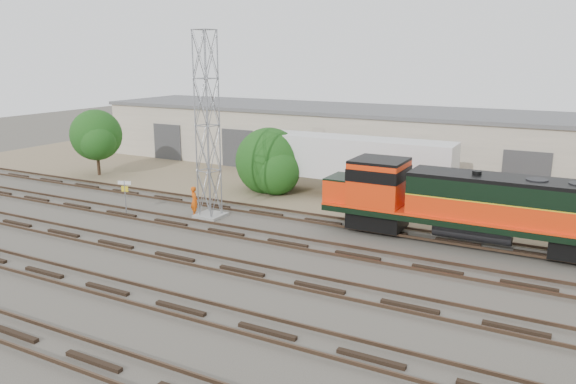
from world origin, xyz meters
The scene contains 11 objects.
ground centered at (0.00, 0.00, 0.00)m, with size 140.00×140.00×0.00m, color #47423A.
dirt_strip centered at (0.00, 15.00, 0.01)m, with size 80.00×16.00×0.02m, color #726047.
tracks centered at (0.00, -3.00, 0.08)m, with size 80.00×20.40×0.28m.
warehouse centered at (0.04, 22.98, 2.65)m, with size 58.40×10.40×5.30m.
locomotive centered at (8.40, 6.00, 2.27)m, with size 16.38×2.87×3.94m.
signal_tower centered at (-6.73, 3.79, 5.50)m, with size 1.67×1.67×11.30m.
sign_post centered at (-11.89, 1.83, 1.53)m, with size 0.87×0.28×2.18m.
worker centered at (-7.75, 3.54, 0.95)m, with size 0.69×0.46×1.90m, color #DB500C.
semi_trailer centered at (-0.40, 12.70, 2.69)m, with size 13.93×2.96×4.28m.
tree_west centered at (-22.18, 9.38, 3.29)m, with size 4.42×4.21×5.50m.
tree_mid centered at (-6.79, 11.48, 2.07)m, with size 5.25×5.00×5.00m.
Camera 1 is at (13.54, -23.58, 9.93)m, focal length 35.00 mm.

